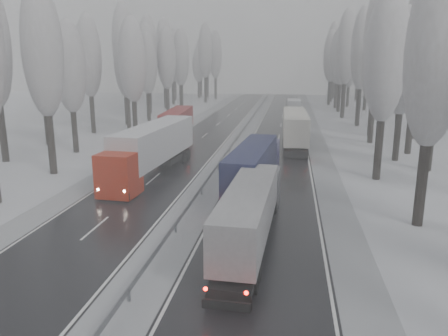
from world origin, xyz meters
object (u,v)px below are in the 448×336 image
(truck_red_white, at_px, (151,147))
(truck_cream_box, at_px, (295,126))
(truck_grey_tarp, at_px, (251,208))
(box_truck_distant, at_px, (294,107))
(truck_blue_box, at_px, (255,163))
(truck_red_red, at_px, (176,123))

(truck_red_white, bearing_deg, truck_cream_box, 55.05)
(truck_grey_tarp, bearing_deg, box_truck_distant, 90.07)
(box_truck_distant, bearing_deg, truck_cream_box, -92.57)
(truck_blue_box, distance_m, truck_cream_box, 19.60)
(truck_grey_tarp, relative_size, truck_cream_box, 0.83)
(box_truck_distant, relative_size, truck_red_red, 0.53)
(truck_blue_box, xyz_separation_m, truck_red_red, (-12.19, 21.37, 0.07))
(truck_blue_box, relative_size, truck_cream_box, 0.88)
(truck_grey_tarp, height_order, truck_red_white, truck_red_white)
(truck_cream_box, xyz_separation_m, truck_red_white, (-12.97, -16.06, 0.12))
(truck_blue_box, distance_m, truck_red_red, 24.60)
(truck_blue_box, relative_size, truck_red_red, 0.97)
(truck_red_red, bearing_deg, truck_cream_box, -11.72)
(box_truck_distant, height_order, truck_red_white, truck_red_white)
(truck_grey_tarp, height_order, truck_cream_box, truck_cream_box)
(truck_cream_box, height_order, box_truck_distant, truck_cream_box)
(box_truck_distant, bearing_deg, truck_red_white, -107.06)
(truck_red_white, xyz_separation_m, truck_red_red, (-2.51, 18.10, -0.36))
(truck_cream_box, relative_size, truck_red_red, 1.10)
(truck_blue_box, bearing_deg, truck_red_red, 124.30)
(truck_red_white, bearing_deg, truck_grey_tarp, -49.46)
(truck_red_red, bearing_deg, truck_grey_tarp, -72.31)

